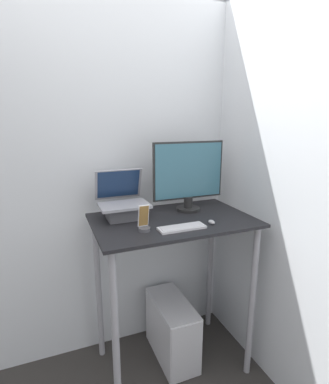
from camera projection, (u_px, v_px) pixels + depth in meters
wall_back at (151, 175)px, 2.21m from camera, size 6.00×0.05×2.60m
wall_side_right at (285, 189)px, 1.77m from camera, size 0.05×6.00×2.60m
desk at (173, 249)px, 1.94m from camera, size 1.00×0.64×1.09m
laptop at (123, 206)px, 1.90m from camera, size 0.31×0.28×0.30m
monitor at (189, 177)px, 2.02m from camera, size 0.51×0.16×0.47m
keyboard at (182, 228)px, 1.72m from camera, size 0.28×0.09×0.02m
mouse at (212, 222)px, 1.80m from camera, size 0.03×0.05×0.02m
cell_phone at (144, 223)px, 1.68m from camera, size 0.07×0.07×0.15m
computer_tower at (172, 329)px, 2.17m from camera, size 0.23×0.50×0.44m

